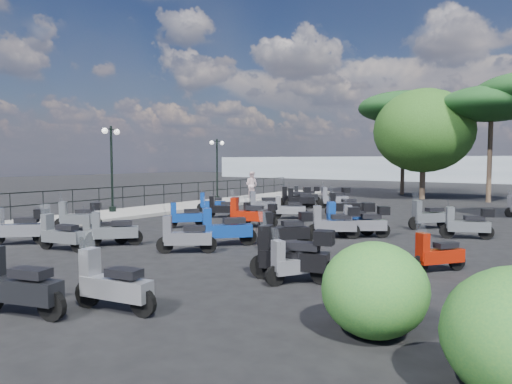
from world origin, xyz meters
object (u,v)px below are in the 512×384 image
Objects in this scene: scooter_0 at (60,235)px; scooter_2 at (79,217)px; pedestrian_far at (252,185)px; scooter_15 at (259,215)px; scooter_1 at (19,227)px; scooter_14 at (248,214)px; scooter_20 at (286,230)px; scooter_26 at (438,255)px; scooter_13 at (225,229)px; pine_2 at (404,108)px; scooter_23 at (343,206)px; scooter_28 at (467,224)px; scooter_9 at (263,205)px; scooter_7 at (102,231)px; scooter_17 at (334,198)px; pine_0 at (492,104)px; scooter_5 at (295,197)px; scooter_27 at (349,220)px; scooter_22 at (428,216)px; scooter_19 at (185,237)px; scooter_8 at (185,217)px; scooter_12 at (17,287)px; broadleaf_tree at (424,131)px; scooter_21 at (365,222)px; scooter_3 at (223,207)px; scooter_30 at (334,223)px; lamp_post_1 at (112,163)px; scooter_25 at (296,264)px; scooter_16 at (290,208)px; scooter_4 at (212,203)px; scooter_10 at (300,199)px; lamp_post_2 at (217,165)px; scooter_6 at (113,231)px.

scooter_0 is 1.21× the size of scooter_2.
scooter_15 is at bearing 123.67° from pedestrian_far.
scooter_1 is 0.83× the size of scooter_14.
scooter_1 is 7.99m from scooter_20.
scooter_13 is at bearing 38.27° from scooter_26.
pine_2 is at bearing -40.36° from scooter_20.
scooter_28 is (5.77, -3.09, 0.02)m from scooter_23.
scooter_9 is 0.19× the size of pine_2.
scooter_7 is 13.69m from scooter_17.
scooter_13 reaches higher than scooter_2.
pine_0 reaches higher than scooter_26.
scooter_27 is (6.27, -7.06, 0.01)m from scooter_5.
scooter_17 is 1.03× the size of scooter_22.
scooter_8 is at bearing 6.08° from scooter_19.
scooter_23 is at bearing 37.46° from scooter_28.
broadleaf_tree is at bearing -14.61° from scooter_12.
scooter_0 is at bearing 103.77° from pedestrian_far.
scooter_21 is (4.50, 0.37, 0.02)m from scooter_14.
scooter_3 is 13.00m from scooter_12.
scooter_23 is (1.22, 4.83, 0.03)m from scooter_15.
scooter_23 is at bearing -37.62° from scooter_14.
scooter_23 is 6.55m from scooter_28.
scooter_9 is 0.20× the size of pine_0.
scooter_9 is 14.22m from broadleaf_tree.
scooter_28 is (14.06, -7.46, -0.49)m from pedestrian_far.
scooter_14 reaches higher than scooter_22.
scooter_5 is 9.97m from scooter_30.
scooter_0 is at bearing 147.82° from scooter_15.
pedestrian_far is 15.47m from scooter_13.
pine_2 is (1.20, 16.36, 5.89)m from scooter_9.
scooter_30 is at bearing -16.91° from lamp_post_1.
broadleaf_tree reaches higher than scooter_25.
scooter_16 is at bearing -87.98° from pine_2.
scooter_4 is 2.86m from scooter_9.
broadleaf_tree is (3.57, 9.73, 3.97)m from scooter_10.
scooter_16 is at bearing -27.96° from scooter_19.
scooter_30 reaches higher than scooter_26.
scooter_12 is 13.41m from scooter_16.
scooter_23 is (3.40, 6.57, 0.06)m from scooter_8.
scooter_20 is (7.86, -5.72, 0.09)m from scooter_4.
lamp_post_2 reaches higher than scooter_14.
scooter_23 reaches higher than scooter_0.
scooter_6 is 1.03× the size of scooter_26.
scooter_22 reaches higher than scooter_28.
scooter_12 is (4.46, -3.45, 0.04)m from scooter_0.
scooter_2 is at bearing 147.51° from scooter_4.
scooter_12 reaches higher than scooter_6.
scooter_19 is 0.20× the size of pine_0.
lamp_post_2 reaches higher than pedestrian_far.
scooter_26 is (6.12, -8.21, -0.07)m from scooter_23.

